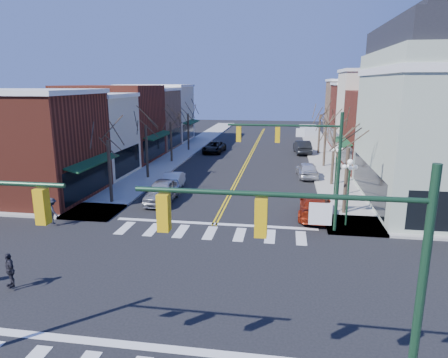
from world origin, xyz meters
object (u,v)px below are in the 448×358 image
at_px(car_right_near, 315,206).
at_px(lamppost_midblock, 336,161).
at_px(car_left_far, 214,147).
at_px(pedestrian_dark_a, 10,270).
at_px(pedestrian_dark_b, 52,211).
at_px(car_right_far, 302,147).
at_px(car_left_near, 162,191).
at_px(car_left_mid, 172,181).
at_px(car_right_mid, 307,170).
at_px(lamppost_corner, 349,181).

bearing_deg(car_right_near, lamppost_midblock, -106.11).
relative_size(car_left_far, car_right_near, 0.99).
bearing_deg(lamppost_midblock, pedestrian_dark_a, -132.77).
bearing_deg(pedestrian_dark_b, car_right_far, -87.84).
distance_m(car_left_near, car_right_near, 11.34).
bearing_deg(car_left_near, car_left_mid, 91.95).
relative_size(car_left_near, car_right_near, 0.95).
height_order(lamppost_midblock, car_right_far, lamppost_midblock).
xyz_separation_m(car_right_mid, pedestrian_dark_a, (-13.70, -23.57, 0.17)).
bearing_deg(lamppost_midblock, car_right_mid, 104.78).
relative_size(car_right_near, pedestrian_dark_b, 3.06).
bearing_deg(car_right_far, car_left_far, -1.35).
xyz_separation_m(lamppost_midblock, car_right_near, (-1.80, -4.81, -2.22)).
height_order(car_right_far, pedestrian_dark_b, pedestrian_dark_b).
xyz_separation_m(car_right_near, pedestrian_dark_a, (-13.70, -11.95, 0.18)).
height_order(lamppost_corner, car_right_far, lamppost_corner).
height_order(car_left_near, pedestrian_dark_a, pedestrian_dark_a).
bearing_deg(car_left_mid, pedestrian_dark_a, -100.14).
bearing_deg(car_left_mid, pedestrian_dark_b, -119.54).
height_order(car_left_mid, car_right_far, car_right_far).
distance_m(car_right_far, pedestrian_dark_b, 33.57).
height_order(car_left_near, car_right_near, car_left_near).
xyz_separation_m(car_left_near, car_left_far, (0.00, 22.18, -0.13)).
bearing_deg(car_left_near, pedestrian_dark_a, -102.33).
bearing_deg(car_left_far, pedestrian_dark_b, -97.51).
bearing_deg(car_left_mid, car_left_near, -88.85).
bearing_deg(car_right_near, car_right_far, -85.58).
bearing_deg(car_left_near, car_right_near, -11.18).
distance_m(lamppost_corner, car_right_mid, 13.62).
xyz_separation_m(lamppost_corner, car_left_mid, (-13.26, 7.20, -2.29)).
bearing_deg(car_right_near, car_left_near, -4.74).
bearing_deg(pedestrian_dark_a, car_left_far, 121.22).
height_order(lamppost_corner, car_left_far, lamppost_corner).
distance_m(car_left_near, pedestrian_dark_b, 8.03).
distance_m(car_left_near, car_right_mid, 14.90).
xyz_separation_m(car_left_near, car_left_mid, (-0.26, 3.71, -0.15)).
xyz_separation_m(car_left_far, car_right_near, (11.20, -23.99, 0.04)).
relative_size(car_left_mid, car_right_near, 0.80).
relative_size(car_right_near, car_right_mid, 1.15).
bearing_deg(car_left_far, lamppost_corner, -60.24).
xyz_separation_m(car_right_near, car_right_far, (0.00, 24.98, 0.09)).
relative_size(car_left_mid, pedestrian_dark_b, 2.45).
height_order(car_left_near, car_right_far, car_right_far).
bearing_deg(car_left_mid, car_right_mid, 25.28).
relative_size(car_left_mid, pedestrian_dark_a, 2.65).
height_order(car_right_far, pedestrian_dark_a, pedestrian_dark_a).
height_order(car_right_near, car_right_far, car_right_far).
xyz_separation_m(car_right_near, pedestrian_dark_b, (-16.40, -4.31, 0.24)).
relative_size(car_left_far, car_right_mid, 1.14).
distance_m(car_right_near, pedestrian_dark_b, 16.96).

